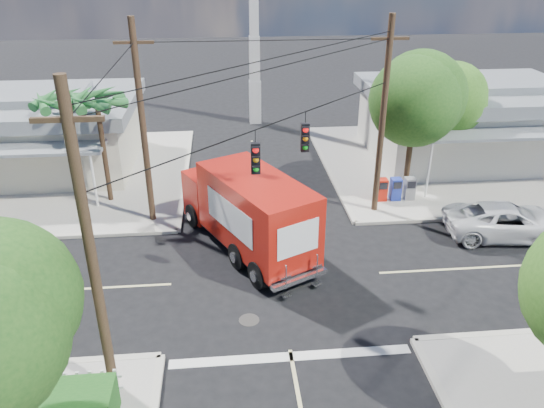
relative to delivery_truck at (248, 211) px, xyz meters
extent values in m
plane|color=black|center=(0.95, -2.40, -1.73)|extent=(120.00, 120.00, 0.00)
cube|color=#A8A398|center=(11.95, 8.60, -1.66)|extent=(14.00, 14.00, 0.14)
cube|color=#B6B1A1|center=(4.95, 8.60, -1.66)|extent=(0.25, 14.00, 0.14)
cube|color=#B6B1A1|center=(11.95, 1.60, -1.66)|extent=(14.00, 0.25, 0.14)
cube|color=#A8A398|center=(-10.05, 8.60, -1.66)|extent=(14.00, 14.00, 0.14)
cube|color=#B6B1A1|center=(-3.05, 8.60, -1.66)|extent=(0.25, 14.00, 0.14)
cube|color=#B6B1A1|center=(-10.05, 1.60, -1.66)|extent=(14.00, 0.25, 0.14)
cube|color=beige|center=(0.95, 7.60, -1.73)|extent=(0.12, 12.00, 0.01)
cube|color=beige|center=(10.95, -2.40, -1.73)|extent=(12.00, 0.12, 0.01)
cube|color=beige|center=(-9.05, -2.40, -1.73)|extent=(12.00, 0.12, 0.01)
cube|color=silver|center=(0.95, -6.70, -1.73)|extent=(7.50, 0.40, 0.01)
cube|color=silver|center=(13.45, 9.60, 0.11)|extent=(11.00, 8.00, 3.40)
cube|color=gray|center=(13.45, 9.60, 2.16)|extent=(11.80, 8.80, 0.70)
cube|color=gray|center=(13.45, 9.60, 2.66)|extent=(6.05, 4.40, 0.50)
cube|color=gray|center=(13.45, 4.70, 1.31)|extent=(9.90, 1.80, 0.15)
cylinder|color=silver|center=(9.05, 3.90, -0.14)|extent=(0.12, 0.12, 2.90)
cube|color=beige|center=(-11.05, 10.10, 0.01)|extent=(10.00, 8.00, 3.20)
cube|color=gray|center=(-11.05, 10.10, 1.96)|extent=(10.80, 8.80, 0.70)
cube|color=gray|center=(-11.05, 10.10, 2.46)|extent=(5.50, 4.40, 0.50)
cube|color=gray|center=(-11.05, 5.20, 1.11)|extent=(9.00, 1.80, 0.15)
cylinder|color=silver|center=(-7.05, 4.40, -0.24)|extent=(0.12, 0.12, 2.70)
cube|color=silver|center=(1.45, 17.60, -0.23)|extent=(0.80, 0.80, 3.00)
cube|color=silver|center=(1.45, 17.60, 2.77)|extent=(0.70, 0.70, 3.00)
cube|color=silver|center=(1.45, 17.60, 5.77)|extent=(0.60, 0.60, 3.00)
cylinder|color=#422D1C|center=(-6.05, -9.90, 0.26)|extent=(0.28, 0.28, 3.71)
cylinder|color=#422D1C|center=(8.15, 4.40, 0.45)|extent=(0.28, 0.28, 4.10)
sphere|color=#1D4D17|center=(8.15, 4.40, 3.01)|extent=(4.10, 4.10, 4.10)
sphere|color=#1D4D17|center=(7.75, 4.60, 3.27)|extent=(3.33, 3.33, 3.33)
sphere|color=#1D4D17|center=(8.50, 4.10, 2.89)|extent=(3.58, 3.58, 3.58)
cylinder|color=#422D1C|center=(10.75, 6.60, 0.20)|extent=(0.28, 0.28, 3.58)
sphere|color=#32651C|center=(10.75, 6.60, 2.44)|extent=(3.58, 3.58, 3.58)
sphere|color=#32651C|center=(10.35, 6.80, 2.66)|extent=(2.91, 2.91, 2.91)
sphere|color=#32651C|center=(11.10, 6.30, 2.33)|extent=(3.14, 3.14, 3.14)
cylinder|color=#422D1C|center=(-6.55, 5.10, 0.91)|extent=(0.24, 0.24, 5.00)
cone|color=#296E31|center=(-5.65, 5.10, 3.51)|extent=(0.50, 2.06, 0.98)
cone|color=#296E31|center=(-5.99, 5.80, 3.51)|extent=(1.92, 1.68, 0.98)
cone|color=#296E31|center=(-6.75, 5.98, 3.51)|extent=(2.12, 0.95, 0.98)
cone|color=#296E31|center=(-7.36, 5.49, 3.51)|extent=(1.34, 2.07, 0.98)
cone|color=#296E31|center=(-7.36, 4.71, 3.51)|extent=(1.34, 2.07, 0.98)
cone|color=#296E31|center=(-6.75, 4.22, 3.51)|extent=(2.12, 0.95, 0.98)
cone|color=#296E31|center=(-5.99, 4.40, 3.51)|extent=(1.92, 1.68, 0.98)
cylinder|color=#422D1C|center=(-8.55, 6.60, 0.71)|extent=(0.24, 0.24, 4.60)
cone|color=#296E31|center=(-7.65, 6.60, 3.11)|extent=(0.50, 2.06, 0.98)
cone|color=#296E31|center=(-7.99, 7.30, 3.11)|extent=(1.92, 1.68, 0.98)
cone|color=#296E31|center=(-8.75, 7.48, 3.11)|extent=(2.12, 0.95, 0.98)
cone|color=#296E31|center=(-9.36, 6.99, 3.11)|extent=(1.34, 2.07, 0.98)
cone|color=#296E31|center=(-9.36, 6.21, 3.11)|extent=(1.34, 2.07, 0.98)
cone|color=#296E31|center=(-8.75, 5.72, 3.11)|extent=(2.12, 0.95, 0.98)
cone|color=#296E31|center=(-7.99, 5.90, 3.11)|extent=(1.92, 1.68, 0.98)
cylinder|color=#473321|center=(-4.25, -7.60, 2.77)|extent=(0.28, 0.28, 9.00)
cube|color=#473321|center=(-4.25, -7.60, 6.27)|extent=(1.60, 0.12, 0.12)
cylinder|color=#473321|center=(6.15, 2.80, 2.77)|extent=(0.28, 0.28, 9.00)
cube|color=#473321|center=(6.15, 2.80, 6.27)|extent=(1.60, 0.12, 0.12)
cylinder|color=#473321|center=(-4.25, 2.80, 2.77)|extent=(0.28, 0.28, 9.00)
cube|color=#473321|center=(-4.25, 2.80, 6.27)|extent=(1.60, 0.12, 0.12)
cylinder|color=black|center=(0.95, -2.40, 4.47)|extent=(10.43, 10.43, 0.04)
cube|color=black|center=(0.15, -3.20, 3.52)|extent=(0.30, 0.24, 1.05)
sphere|color=red|center=(0.15, -3.34, 3.85)|extent=(0.20, 0.20, 0.20)
cube|color=black|center=(2.05, -1.30, 3.52)|extent=(0.30, 0.24, 1.05)
sphere|color=red|center=(2.05, -1.44, 3.85)|extent=(0.20, 0.20, 0.20)
cube|color=silver|center=(-6.85, -8.00, -1.24)|extent=(5.94, 0.05, 0.08)
cube|color=silver|center=(-6.85, -8.00, -0.84)|extent=(5.94, 0.05, 0.08)
cube|color=silver|center=(-4.05, -8.00, -1.09)|extent=(0.09, 0.06, 1.00)
cube|color=red|center=(6.75, 3.80, -1.04)|extent=(0.50, 0.50, 1.10)
cube|color=#1F32A4|center=(7.45, 3.80, -1.04)|extent=(0.50, 0.50, 1.10)
cube|color=slate|center=(8.15, 3.80, -1.04)|extent=(0.50, 0.50, 1.10)
cube|color=black|center=(-0.07, 0.14, -1.20)|extent=(5.45, 7.80, 0.24)
cube|color=red|center=(-1.42, 2.79, -0.42)|extent=(2.84, 2.54, 2.15)
cube|color=black|center=(-1.73, 3.40, -0.03)|extent=(1.94, 1.15, 0.93)
cube|color=silver|center=(-1.82, 3.57, -1.10)|extent=(2.05, 1.12, 0.34)
cube|color=red|center=(0.33, -0.64, 0.27)|extent=(4.74, 6.15, 2.83)
cube|color=white|center=(1.43, -0.08, 0.41)|extent=(1.61, 3.14, 1.27)
cube|color=white|center=(-0.78, -1.21, 0.41)|extent=(1.61, 3.14, 1.27)
cube|color=white|center=(1.62, -3.18, 0.41)|extent=(1.57, 0.81, 1.27)
cube|color=silver|center=(1.68, -3.29, -1.20)|extent=(2.20, 1.28, 0.18)
cube|color=silver|center=(1.13, -3.72, -0.81)|extent=(0.42, 0.25, 0.98)
cube|color=silver|center=(2.34, -3.10, -0.81)|extent=(0.42, 0.25, 0.98)
cylinder|color=black|center=(-2.35, 2.15, -1.20)|extent=(0.76, 1.10, 1.07)
cylinder|color=black|center=(-0.35, 3.17, -1.20)|extent=(0.76, 1.10, 1.07)
cylinder|color=black|center=(0.21, -2.89, -1.20)|extent=(0.76, 1.10, 1.07)
cylinder|color=black|center=(2.21, -1.87, -1.20)|extent=(0.76, 1.10, 1.07)
imported|color=silver|center=(11.21, -0.03, -1.00)|extent=(5.50, 2.96, 1.47)
camera|label=1|loc=(-0.83, -19.24, 9.69)|focal=35.00mm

